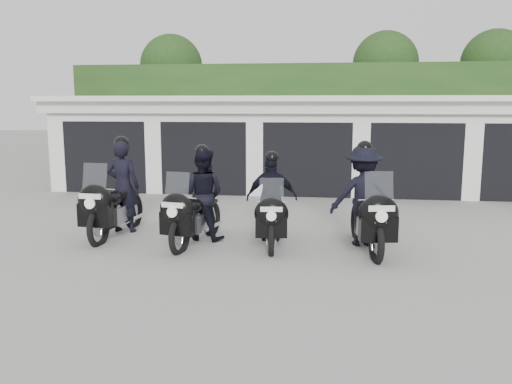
# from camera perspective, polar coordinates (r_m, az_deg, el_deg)

# --- Properties ---
(ground) EXTENTS (80.00, 80.00, 0.00)m
(ground) POSITION_cam_1_polar(r_m,az_deg,el_deg) (10.79, 4.22, -5.52)
(ground) COLOR gray
(ground) RESTS_ON ground
(garage_block) EXTENTS (16.40, 6.80, 2.96)m
(garage_block) POSITION_cam_1_polar(r_m,az_deg,el_deg) (18.52, 5.71, 5.21)
(garage_block) COLOR white
(garage_block) RESTS_ON ground
(background_vegetation) EXTENTS (20.00, 3.90, 5.80)m
(background_vegetation) POSITION_cam_1_polar(r_m,az_deg,el_deg) (23.32, 7.08, 9.37)
(background_vegetation) COLOR #1A3C15
(background_vegetation) RESTS_ON ground
(police_bike_a) EXTENTS (0.84, 2.46, 2.14)m
(police_bike_a) POSITION_cam_1_polar(r_m,az_deg,el_deg) (11.71, -14.50, -0.36)
(police_bike_a) COLOR black
(police_bike_a) RESTS_ON ground
(police_bike_b) EXTENTS (1.09, 2.29, 2.01)m
(police_bike_b) POSITION_cam_1_polar(r_m,az_deg,el_deg) (10.87, -6.05, -0.87)
(police_bike_b) COLOR black
(police_bike_b) RESTS_ON ground
(police_bike_c) EXTENTS (1.07, 2.16, 1.88)m
(police_bike_c) POSITION_cam_1_polar(r_m,az_deg,el_deg) (10.73, 1.66, -1.22)
(police_bike_c) COLOR black
(police_bike_c) RESTS_ON ground
(police_bike_d) EXTENTS (1.36, 2.42, 2.12)m
(police_bike_d) POSITION_cam_1_polar(r_m,az_deg,el_deg) (10.57, 11.42, -0.98)
(police_bike_d) COLOR black
(police_bike_d) RESTS_ON ground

